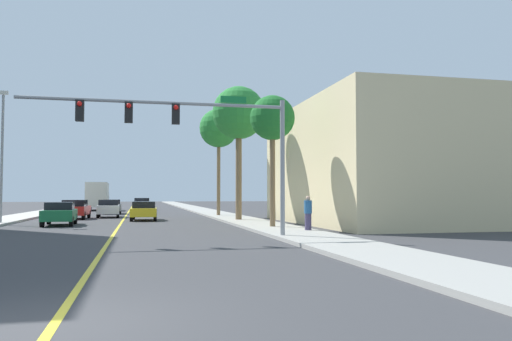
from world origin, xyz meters
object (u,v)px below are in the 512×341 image
palm_near (272,120)px  car_green (60,213)px  palm_mid (239,114)px  car_yellow (144,210)px  car_gray (112,206)px  car_white (108,208)px  palm_far (219,129)px  pedestrian (308,213)px  traffic_signal_mast (194,128)px  car_silver (142,204)px  street_lamp (2,150)px  car_red (75,209)px  delivery_truck (98,196)px

palm_near → car_green: size_ratio=1.69×
palm_near → palm_mid: palm_mid is taller
car_green → car_yellow: size_ratio=1.02×
car_gray → car_white: (0.16, -7.86, 0.01)m
car_gray → car_green: (-2.07, -18.76, -0.01)m
palm_far → pedestrian: palm_far is taller
pedestrian → car_gray: bearing=176.1°
traffic_signal_mast → car_silver: bearing=92.6°
street_lamp → palm_near: size_ratio=1.15×
car_silver → pedestrian: (7.72, -38.84, 0.21)m
street_lamp → car_gray: (5.73, 17.33, -3.94)m
traffic_signal_mast → car_white: bearing=101.5°
street_lamp → palm_far: palm_far is taller
palm_far → car_red: 13.27m
car_gray → delivery_truck: (-2.26, 12.20, 1.00)m
palm_mid → car_green: bearing=-170.4°
car_red → pedestrian: size_ratio=2.63×
car_silver → delivery_truck: size_ratio=0.53×
palm_mid → car_gray: bearing=119.2°
street_lamp → car_gray: bearing=71.7°
street_lamp → traffic_signal_mast: bearing=-51.8°
palm_far → car_green: palm_far is taller
palm_mid → delivery_truck: size_ratio=1.23×
street_lamp → car_white: (5.89, 9.47, -3.93)m
car_green → palm_far: bearing=38.9°
palm_far → car_silver: 21.67m
car_gray → traffic_signal_mast: bearing=-83.5°
palm_far → car_white: 11.32m
car_white → pedestrian: 22.75m
car_white → pedestrian: size_ratio=2.43×
car_red → pedestrian: 22.00m
traffic_signal_mast → car_gray: size_ratio=2.56×
traffic_signal_mast → car_white: (-4.67, 22.87, -3.84)m
palm_mid → car_green: (-11.46, -1.94, -6.79)m
car_yellow → pedestrian: pedestrian is taller
palm_far → car_gray: bearing=136.2°
car_red → car_green: 8.59m
pedestrian → palm_far: bearing=159.7°
street_lamp → car_silver: (8.68, 28.14, -3.92)m
traffic_signal_mast → palm_mid: palm_mid is taller
palm_mid → car_red: (-11.57, 6.65, -6.75)m
car_yellow → delivery_truck: 26.34m
street_lamp → car_yellow: 10.28m
palm_near → car_green: (-11.80, 6.06, -5.25)m
street_lamp → car_green: (3.67, -1.42, -3.95)m
car_red → car_yellow: (5.15, -3.43, -0.05)m
palm_mid → palm_far: (-0.20, 7.99, -0.04)m
palm_far → car_red: size_ratio=2.08×
car_silver → palm_near: bearing=-77.4°
car_yellow → delivery_truck: delivery_truck is taller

